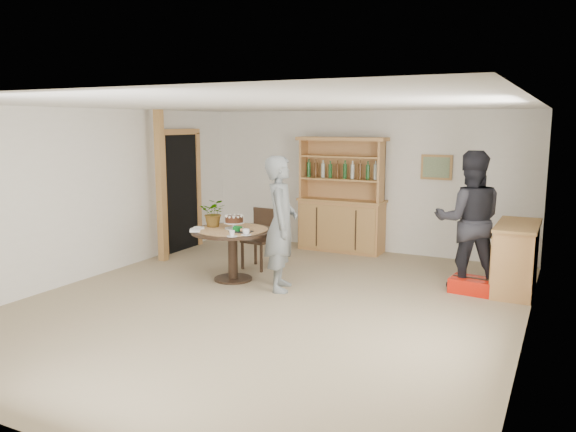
# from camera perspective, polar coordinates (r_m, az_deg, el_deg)

# --- Properties ---
(ground) EXTENTS (7.00, 7.00, 0.00)m
(ground) POSITION_cam_1_polar(r_m,az_deg,el_deg) (7.28, -1.82, -8.87)
(ground) COLOR tan
(ground) RESTS_ON ground
(room_shell) EXTENTS (6.04, 7.04, 2.52)m
(room_shell) POSITION_cam_1_polar(r_m,az_deg,el_deg) (6.94, -1.85, 4.92)
(room_shell) COLOR white
(room_shell) RESTS_ON ground
(doorway) EXTENTS (0.13, 1.10, 2.18)m
(doorway) POSITION_cam_1_polar(r_m,az_deg,el_deg) (10.27, -10.94, 2.68)
(doorway) COLOR black
(doorway) RESTS_ON ground
(pine_post) EXTENTS (0.12, 0.12, 2.50)m
(pine_post) POSITION_cam_1_polar(r_m,az_deg,el_deg) (9.49, -12.79, 2.94)
(pine_post) COLOR #AA7F47
(pine_post) RESTS_ON ground
(hutch) EXTENTS (1.62, 0.54, 2.04)m
(hutch) POSITION_cam_1_polar(r_m,az_deg,el_deg) (10.11, 5.47, 0.31)
(hutch) COLOR tan
(hutch) RESTS_ON ground
(sideboard) EXTENTS (0.54, 1.26, 0.94)m
(sideboard) POSITION_cam_1_polar(r_m,az_deg,el_deg) (8.29, 22.16, -3.92)
(sideboard) COLOR tan
(sideboard) RESTS_ON ground
(dining_table) EXTENTS (1.20, 1.20, 0.76)m
(dining_table) POSITION_cam_1_polar(r_m,az_deg,el_deg) (8.23, -5.65, -2.41)
(dining_table) COLOR black
(dining_table) RESTS_ON ground
(dining_chair) EXTENTS (0.45, 0.45, 0.95)m
(dining_chair) POSITION_cam_1_polar(r_m,az_deg,el_deg) (8.93, -2.76, -1.87)
(dining_chair) COLOR black
(dining_chair) RESTS_ON ground
(birthday_cake) EXTENTS (0.30, 0.30, 0.20)m
(birthday_cake) POSITION_cam_1_polar(r_m,az_deg,el_deg) (8.22, -5.50, -0.44)
(birthday_cake) COLOR white
(birthday_cake) RESTS_ON dining_table
(flower_vase) EXTENTS (0.47, 0.44, 0.42)m
(flower_vase) POSITION_cam_1_polar(r_m,az_deg,el_deg) (8.39, -7.53, 0.33)
(flower_vase) COLOR #3F7233
(flower_vase) RESTS_ON dining_table
(gift_tray) EXTENTS (0.30, 0.20, 0.08)m
(gift_tray) POSITION_cam_1_polar(r_m,az_deg,el_deg) (7.98, -4.85, -1.44)
(gift_tray) COLOR black
(gift_tray) RESTS_ON dining_table
(coffee_cup_a) EXTENTS (0.15, 0.15, 0.09)m
(coffee_cup_a) POSITION_cam_1_polar(r_m,az_deg,el_deg) (7.75, -4.28, -1.66)
(coffee_cup_a) COLOR white
(coffee_cup_a) RESTS_ON dining_table
(coffee_cup_b) EXTENTS (0.15, 0.15, 0.08)m
(coffee_cup_b) POSITION_cam_1_polar(r_m,az_deg,el_deg) (7.67, -5.71, -1.83)
(coffee_cup_b) COLOR white
(coffee_cup_b) RESTS_ON dining_table
(napkins) EXTENTS (0.24, 0.33, 0.03)m
(napkins) POSITION_cam_1_polar(r_m,az_deg,el_deg) (8.17, -9.28, -1.35)
(napkins) COLOR white
(napkins) RESTS_ON dining_table
(teen_boy) EXTENTS (0.67, 0.79, 1.85)m
(teen_boy) POSITION_cam_1_polar(r_m,az_deg,el_deg) (7.66, -0.72, -0.79)
(teen_boy) COLOR slate
(teen_boy) RESTS_ON ground
(adult_person) EXTENTS (1.10, 0.96, 1.92)m
(adult_person) POSITION_cam_1_polar(r_m,az_deg,el_deg) (8.10, 17.91, -0.44)
(adult_person) COLOR black
(adult_person) RESTS_ON ground
(red_suitcase) EXTENTS (0.64, 0.46, 0.21)m
(red_suitcase) POSITION_cam_1_polar(r_m,az_deg,el_deg) (8.10, 18.33, -6.72)
(red_suitcase) COLOR red
(red_suitcase) RESTS_ON ground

